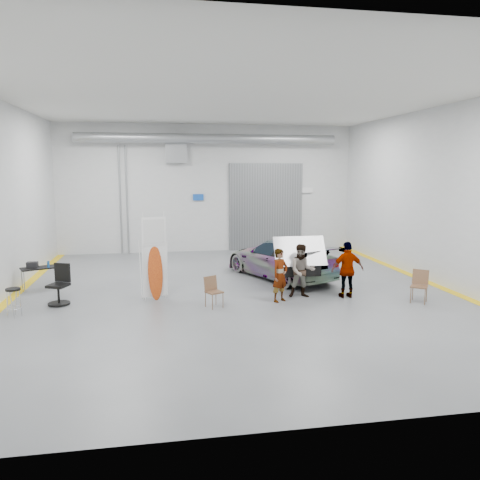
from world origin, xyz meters
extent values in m
plane|color=slate|center=(0.00, 0.00, 0.00)|extent=(16.00, 16.00, 0.00)
cube|color=silver|center=(7.00, 0.00, 3.00)|extent=(0.02, 16.00, 6.00)
cube|color=silver|center=(0.00, 8.00, 3.00)|extent=(14.00, 0.02, 6.00)
cube|color=silver|center=(0.00, -8.00, 3.00)|extent=(14.00, 0.02, 6.00)
cube|color=silver|center=(0.00, 0.00, 6.00)|extent=(14.00, 16.00, 0.02)
cube|color=gray|center=(2.80, 7.92, 2.10)|extent=(3.60, 0.12, 4.20)
cube|color=gray|center=(-1.50, 7.92, 4.80)|extent=(1.00, 0.50, 1.20)
cylinder|color=gray|center=(0.00, 7.40, 5.30)|extent=(11.90, 0.44, 0.44)
cube|color=#154BB1|center=(-0.50, 7.92, 2.60)|extent=(0.50, 0.04, 0.30)
cube|color=white|center=(4.80, 7.92, 2.90)|extent=(0.70, 0.04, 0.25)
cylinder|color=gray|center=(-3.80, 7.92, 2.50)|extent=(0.08, 0.08, 5.00)
cylinder|color=gray|center=(-4.10, 7.92, 2.50)|extent=(0.08, 0.08, 5.00)
cube|color=yellow|center=(-6.85, 0.00, 0.01)|extent=(0.30, 16.00, 0.01)
cube|color=yellow|center=(6.85, 0.00, 0.01)|extent=(0.30, 16.00, 0.01)
imported|color=silver|center=(1.96, 1.88, 0.71)|extent=(3.72, 5.26, 1.41)
imported|color=#997953|center=(1.14, -1.20, 0.80)|extent=(0.69, 0.64, 1.59)
imported|color=#44657D|center=(1.92, -0.86, 0.83)|extent=(0.88, 0.72, 1.65)
imported|color=brown|center=(3.28, -1.12, 0.87)|extent=(1.01, 0.44, 1.74)
cube|color=white|center=(-2.55, -0.34, 0.88)|extent=(0.74, 0.20, 1.59)
ellipsoid|color=#DF5D13|center=(-2.55, -0.41, 0.84)|extent=(0.48, 0.30, 1.68)
cube|color=white|center=(-2.55, -0.36, 2.08)|extent=(0.71, 0.19, 0.84)
cylinder|color=white|center=(-2.86, -0.34, 1.33)|extent=(0.02, 0.02, 2.65)
cylinder|color=white|center=(-2.24, -0.34, 1.33)|extent=(0.02, 0.02, 2.65)
cube|color=brown|center=(-0.85, -1.48, 0.45)|extent=(0.55, 0.54, 0.04)
cube|color=brown|center=(-0.85, -1.29, 0.68)|extent=(0.41, 0.26, 0.40)
cube|color=brown|center=(5.15, -2.02, 0.49)|extent=(0.63, 0.62, 0.04)
cube|color=brown|center=(5.15, -1.81, 0.74)|extent=(0.42, 0.35, 0.43)
cylinder|color=black|center=(-6.20, -1.43, 0.75)|extent=(0.38, 0.38, 0.06)
torus|color=silver|center=(-6.20, -1.43, 0.24)|extent=(0.40, 0.40, 0.02)
cylinder|color=gray|center=(-6.75, 1.30, 0.35)|extent=(0.03, 0.03, 0.69)
cylinder|color=gray|center=(-5.69, 1.30, 0.35)|extent=(0.03, 0.03, 0.69)
cylinder|color=gray|center=(-6.75, 1.78, 0.35)|extent=(0.03, 0.03, 0.69)
cylinder|color=gray|center=(-5.69, 1.78, 0.35)|extent=(0.03, 0.03, 0.69)
cube|color=black|center=(-6.22, 1.54, 0.71)|extent=(1.29, 0.99, 0.04)
cylinder|color=#174C8F|center=(-5.93, 1.45, 0.84)|extent=(0.08, 0.08, 0.21)
cube|color=black|center=(-6.46, 1.59, 0.82)|extent=(0.34, 0.21, 0.17)
cylinder|color=black|center=(-5.26, -0.47, 0.04)|extent=(0.62, 0.62, 0.04)
cylinder|color=black|center=(-5.26, -0.47, 0.31)|extent=(0.07, 0.07, 0.53)
cube|color=black|center=(-5.26, -0.47, 0.58)|extent=(0.67, 0.67, 0.08)
cube|color=black|center=(-5.26, -0.23, 0.91)|extent=(0.48, 0.25, 0.56)
cube|color=silver|center=(1.96, -0.31, 1.43)|extent=(1.65, 1.00, 0.04)
camera|label=1|loc=(-2.31, -14.30, 3.87)|focal=35.00mm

